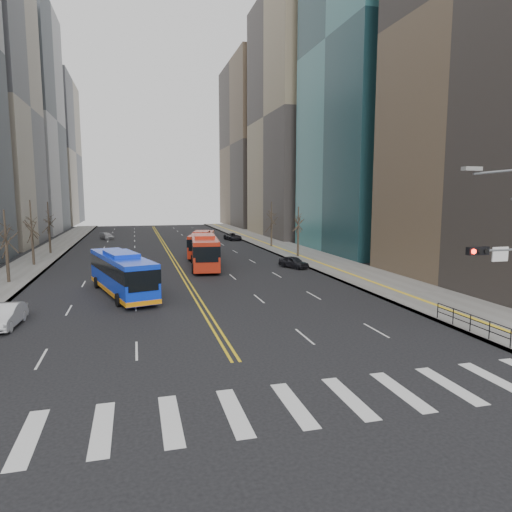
% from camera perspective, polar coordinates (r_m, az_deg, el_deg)
% --- Properties ---
extents(ground, '(220.00, 220.00, 0.00)m').
position_cam_1_polar(ground, '(18.41, 1.06, -18.50)').
color(ground, black).
extents(sidewalk_right, '(7.00, 130.00, 0.15)m').
position_cam_1_polar(sidewalk_right, '(65.26, 4.98, 0.53)').
color(sidewalk_right, slate).
rests_on(sidewalk_right, ground).
extents(sidewalk_left, '(5.00, 130.00, 0.15)m').
position_cam_1_polar(sidewalk_left, '(62.56, -25.76, -0.51)').
color(sidewalk_left, slate).
rests_on(sidewalk_left, ground).
extents(crosswalk, '(26.70, 4.00, 0.01)m').
position_cam_1_polar(crosswalk, '(18.41, 1.06, -18.48)').
color(crosswalk, silver).
rests_on(crosswalk, ground).
extents(centerline, '(0.55, 100.00, 0.01)m').
position_cam_1_polar(centerline, '(71.49, -11.15, 0.98)').
color(centerline, gold).
rests_on(centerline, ground).
extents(office_towers, '(83.00, 134.00, 58.00)m').
position_cam_1_polar(office_towers, '(85.99, -12.13, 18.07)').
color(office_towers, '#99999C').
rests_on(office_towers, ground).
extents(pedestrian_railing, '(0.06, 6.06, 1.02)m').
position_cam_1_polar(pedestrian_railing, '(29.80, 25.23, -7.26)').
color(pedestrian_railing, black).
rests_on(pedestrian_railing, sidewalk_right).
extents(street_trees, '(35.20, 47.20, 7.60)m').
position_cam_1_polar(street_trees, '(50.61, -17.87, 3.60)').
color(street_trees, '#2E231C').
rests_on(street_trees, ground).
extents(blue_bus, '(5.71, 12.43, 3.54)m').
position_cam_1_polar(blue_bus, '(38.66, -16.43, -1.99)').
color(blue_bus, '#0E33DB').
rests_on(blue_bus, ground).
extents(red_bus_near, '(4.00, 12.06, 3.74)m').
position_cam_1_polar(red_bus_near, '(51.30, -6.46, 0.83)').
color(red_bus_near, '#AE2512').
rests_on(red_bus_near, ground).
extents(red_bus_far, '(5.07, 10.90, 3.38)m').
position_cam_1_polar(red_bus_far, '(60.97, -6.78, 1.72)').
color(red_bus_far, '#AE2512').
rests_on(red_bus_far, ground).
extents(car_white, '(1.81, 4.41, 1.42)m').
position_cam_1_polar(car_white, '(32.31, -28.87, -6.57)').
color(car_white, silver).
rests_on(car_white, ground).
extents(car_dark_mid, '(2.98, 4.13, 1.31)m').
position_cam_1_polar(car_dark_mid, '(51.19, 4.74, -0.77)').
color(car_dark_mid, black).
rests_on(car_dark_mid, ground).
extents(car_silver, '(3.09, 4.37, 1.17)m').
position_cam_1_polar(car_silver, '(88.54, -18.13, 2.38)').
color(car_silver, gray).
rests_on(car_silver, ground).
extents(car_dark_far, '(2.83, 4.89, 1.28)m').
position_cam_1_polar(car_dark_far, '(82.63, -2.93, 2.44)').
color(car_dark_far, black).
rests_on(car_dark_far, ground).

